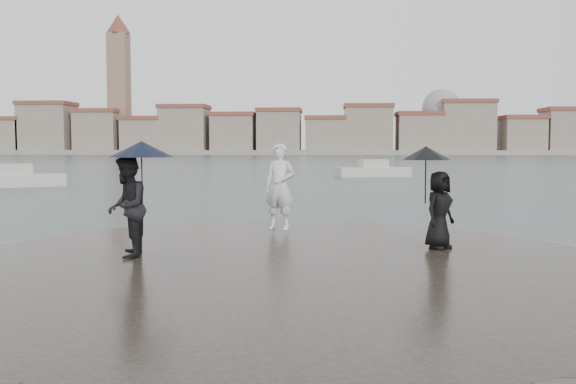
{
  "coord_description": "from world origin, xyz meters",
  "views": [
    {
      "loc": [
        0.75,
        -7.21,
        2.32
      ],
      "look_at": [
        0.0,
        4.8,
        1.45
      ],
      "focal_mm": 40.0,
      "sensor_mm": 36.0,
      "label": 1
    }
  ],
  "objects": [
    {
      "name": "far_skyline",
      "position": [
        -6.29,
        160.71,
        5.61
      ],
      "size": [
        260.0,
        20.0,
        37.0
      ],
      "color": "gray",
      "rests_on": "ground"
    },
    {
      "name": "visitor_left",
      "position": [
        -2.7,
        3.78,
        1.51
      ],
      "size": [
        1.23,
        1.15,
        2.04
      ],
      "color": "black",
      "rests_on": "quay_tip"
    },
    {
      "name": "visitor_right",
      "position": [
        2.79,
        5.1,
        1.44
      ],
      "size": [
        1.14,
        1.0,
        1.95
      ],
      "color": "black",
      "rests_on": "quay_tip"
    },
    {
      "name": "kerb_ring",
      "position": [
        0.0,
        3.5,
        0.16
      ],
      "size": [
        12.5,
        12.5,
        0.32
      ],
      "primitive_type": "cylinder",
      "color": "gray",
      "rests_on": "ground"
    },
    {
      "name": "statue",
      "position": [
        -0.37,
        7.68,
        1.37
      ],
      "size": [
        0.85,
        0.69,
        2.01
      ],
      "primitive_type": "imported",
      "rotation": [
        0.0,
        0.0,
        -0.32
      ],
      "color": "silver",
      "rests_on": "quay_tip"
    },
    {
      "name": "boats",
      "position": [
        4.01,
        36.62,
        0.38
      ],
      "size": [
        47.44,
        16.93,
        1.5
      ],
      "color": "beige",
      "rests_on": "ground"
    },
    {
      "name": "ground",
      "position": [
        0.0,
        0.0,
        0.0
      ],
      "size": [
        400.0,
        400.0,
        0.0
      ],
      "primitive_type": "plane",
      "color": "#2B3835",
      "rests_on": "ground"
    },
    {
      "name": "quay_tip",
      "position": [
        0.0,
        3.5,
        0.18
      ],
      "size": [
        11.9,
        11.9,
        0.36
      ],
      "primitive_type": "cylinder",
      "color": "#2D261E",
      "rests_on": "ground"
    }
  ]
}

